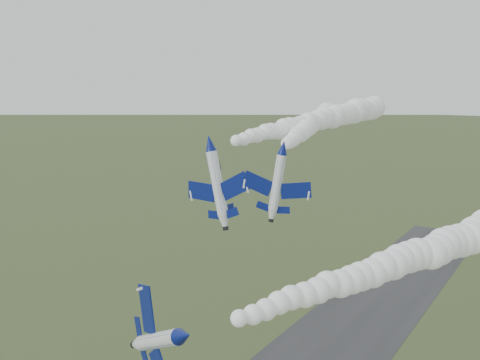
% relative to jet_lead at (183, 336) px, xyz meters
% --- Properties ---
extents(jet_lead, '(7.96, 14.00, 10.75)m').
position_rel_jet_lead_xyz_m(jet_lead, '(0.00, 0.00, 0.00)').
color(jet_lead, white).
extents(smoke_trail_jet_lead, '(26.24, 55.16, 5.52)m').
position_rel_jet_lead_xyz_m(smoke_trail_jet_lead, '(12.37, 29.77, 1.50)').
color(smoke_trail_jet_lead, silver).
extents(jet_pair_left, '(11.63, 14.23, 4.19)m').
position_rel_jet_lead_xyz_m(jet_pair_left, '(-15.89, 26.23, 14.98)').
color(jet_pair_left, white).
extents(smoke_trail_jet_pair_left, '(10.41, 58.58, 5.21)m').
position_rel_jet_lead_xyz_m(smoke_trail_jet_pair_left, '(-13.33, 59.01, 16.71)').
color(smoke_trail_jet_pair_left, silver).
extents(jet_pair_right, '(9.45, 10.99, 3.00)m').
position_rel_jet_lead_xyz_m(jet_pair_right, '(-3.58, 26.01, 15.13)').
color(jet_pair_right, white).
extents(smoke_trail_jet_pair_right, '(28.76, 64.30, 4.60)m').
position_rel_jet_lead_xyz_m(smoke_trail_jet_pair_right, '(-15.42, 60.43, 15.85)').
color(smoke_trail_jet_pair_right, silver).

